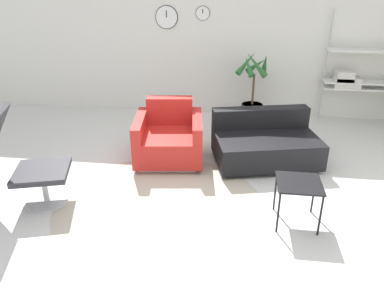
{
  "coord_description": "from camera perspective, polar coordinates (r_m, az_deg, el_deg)",
  "views": [
    {
      "loc": [
        0.51,
        -3.58,
        2.25
      ],
      "look_at": [
        0.03,
        0.15,
        0.55
      ],
      "focal_mm": 35.0,
      "sensor_mm": 36.0,
      "label": 1
    }
  ],
  "objects": [
    {
      "name": "ground_plane",
      "position": [
        4.26,
        -0.62,
        -7.59
      ],
      "size": [
        12.0,
        12.0,
        0.0
      ],
      "primitive_type": "plane",
      "color": "silver"
    },
    {
      "name": "wall_back",
      "position": [
        6.49,
        2.9,
        16.73
      ],
      "size": [
        12.0,
        0.09,
        2.8
      ],
      "color": "silver",
      "rests_on": "ground_plane"
    },
    {
      "name": "round_rug",
      "position": [
        4.1,
        -4.95,
        -9.07
      ],
      "size": [
        2.25,
        2.25,
        0.01
      ],
      "color": "#BCB29E",
      "rests_on": "ground_plane"
    },
    {
      "name": "lounge_chair",
      "position": [
        4.2,
        -26.85,
        -0.69
      ],
      "size": [
        1.09,
        0.77,
        1.16
      ],
      "rotation": [
        0.0,
        0.0,
        -1.28
      ],
      "color": "#BCBCC1",
      "rests_on": "ground_plane"
    },
    {
      "name": "armchair_red",
      "position": [
        4.94,
        -3.52,
        0.74
      ],
      "size": [
        0.96,
        0.97,
        0.76
      ],
      "rotation": [
        0.0,
        0.0,
        3.27
      ],
      "color": "silver",
      "rests_on": "ground_plane"
    },
    {
      "name": "couch_low",
      "position": [
        4.97,
        11.03,
        -0.04
      ],
      "size": [
        1.46,
        1.13,
        0.65
      ],
      "rotation": [
        0.0,
        0.0,
        3.38
      ],
      "color": "black",
      "rests_on": "ground_plane"
    },
    {
      "name": "side_table",
      "position": [
        3.75,
        15.97,
        -6.28
      ],
      "size": [
        0.42,
        0.42,
        0.45
      ],
      "color": "black",
      "rests_on": "ground_plane"
    },
    {
      "name": "potted_plant",
      "position": [
        6.25,
        9.21,
        7.06
      ],
      "size": [
        0.53,
        0.54,
        1.21
      ],
      "color": "#333338",
      "rests_on": "ground_plane"
    },
    {
      "name": "shelf_unit",
      "position": [
        6.62,
        23.88,
        9.39
      ],
      "size": [
        1.32,
        0.28,
        1.79
      ],
      "color": "#BCBCC1",
      "rests_on": "ground_plane"
    }
  ]
}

